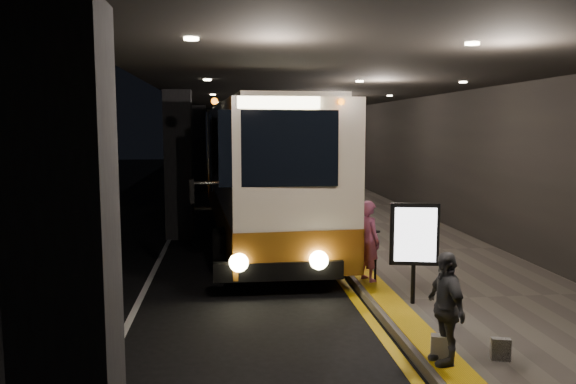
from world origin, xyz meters
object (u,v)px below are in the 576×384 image
coach_second (244,153)px  stanchion_post (375,256)px  passenger_boarding (368,241)px  passenger_waiting_grey (445,308)px  bag_plain (441,347)px  info_sign (414,236)px  coach_main (259,176)px  bag_polka (501,349)px

coach_second → stanchion_post: (2.12, -18.27, -1.26)m
stanchion_post → passenger_boarding: bearing=169.2°
coach_second → passenger_waiting_grey: bearing=-81.9°
passenger_waiting_grey → bag_plain: passenger_waiting_grey is taller
passenger_boarding → info_sign: (0.43, -1.58, 0.40)m
coach_main → bag_plain: bearing=-82.4°
bag_polka → passenger_boarding: bearing=101.0°
passenger_waiting_grey → info_sign: 2.61m
bag_plain → stanchion_post: (0.15, 3.98, 0.35)m
coach_second → stanchion_post: coach_second is taller
passenger_boarding → passenger_waiting_grey: passenger_boarding is taller
bag_polka → info_sign: (-0.38, 2.54, 1.08)m
coach_second → bag_polka: coach_second is taller
coach_second → bag_plain: (1.97, -22.25, -1.61)m
coach_main → info_sign: coach_main is taller
coach_second → passenger_boarding: 18.38m
coach_second → passenger_boarding: bearing=-80.8°
coach_second → bag_plain: coach_second is taller
coach_main → passenger_boarding: size_ratio=7.53×
bag_plain → stanchion_post: stanchion_post is taller
coach_second → info_sign: size_ratio=7.03×
bag_plain → coach_main: bearing=101.4°
coach_second → bag_plain: size_ratio=37.60×
coach_main → bag_polka: size_ratio=40.81×
passenger_waiting_grey → stanchion_post: size_ratio=1.48×
coach_main → passenger_waiting_grey: bearing=-82.5°
bag_plain → info_sign: 2.69m
info_sign → stanchion_post: info_sign is taller
bag_polka → info_sign: size_ratio=0.17×
passenger_boarding → stanchion_post: 0.35m
passenger_waiting_grey → info_sign: size_ratio=0.84×
bag_polka → bag_plain: bearing=171.9°
bag_polka → stanchion_post: stanchion_post is taller
bag_plain → info_sign: size_ratio=0.19×
passenger_boarding → coach_main: bearing=-3.9°
coach_main → info_sign: bearing=-75.5°
passenger_boarding → info_sign: bearing=172.2°
coach_main → passenger_boarding: bearing=-74.6°
bag_polka → bag_plain: 0.81m
passenger_boarding → coach_second: bearing=-16.9°
bag_polka → coach_main: bearing=105.7°
passenger_boarding → stanchion_post: size_ratio=1.61×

